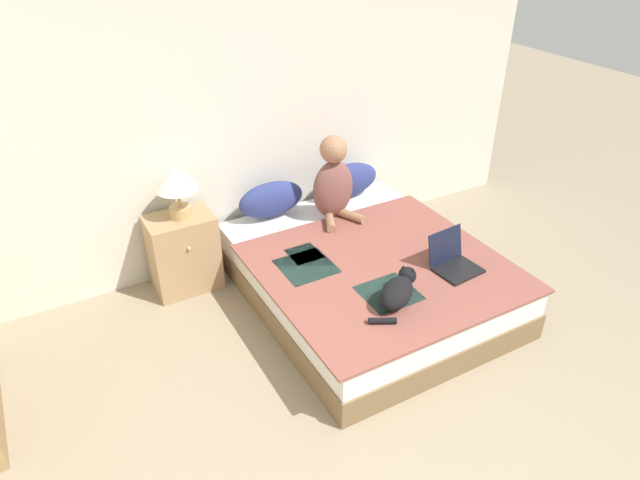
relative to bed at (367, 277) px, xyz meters
The scene contains 9 objects.
wall_back 1.61m from the bed, 116.13° to the left, with size 5.60×0.05×2.55m.
bed is the anchor object (origin of this frame).
pillow_near 1.02m from the bed, 112.80° to the left, with size 0.56×0.21×0.29m.
pillow_far 1.02m from the bed, 67.12° to the left, with size 0.56×0.21×0.29m.
person_sitting 0.81m from the bed, 84.03° to the left, with size 0.36×0.36×0.70m.
cat_tabby 0.68m from the bed, 105.40° to the right, with size 0.49×0.34×0.19m.
laptop_open 0.67m from the bed, 46.84° to the right, with size 0.33×0.33×0.26m.
nightstand 1.43m from the bed, 144.02° to the left, with size 0.50×0.37×0.63m.
table_lamp 1.58m from the bed, 143.52° to the left, with size 0.31×0.31×0.42m.
Camera 1 is at (-1.52, -0.84, 2.72)m, focal length 32.00 mm.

